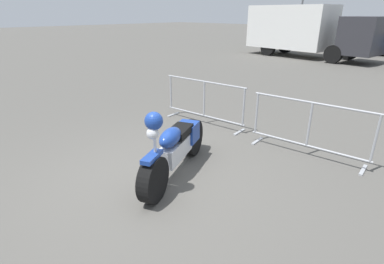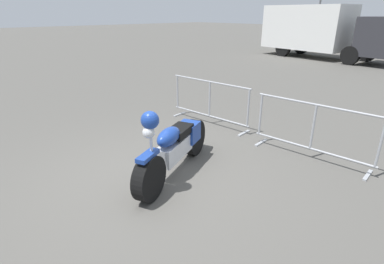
{
  "view_description": "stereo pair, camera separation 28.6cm",
  "coord_description": "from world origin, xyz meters",
  "px_view_note": "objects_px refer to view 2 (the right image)",
  "views": [
    {
      "loc": [
        3.48,
        -2.76,
        2.58
      ],
      "look_at": [
        0.18,
        0.74,
        0.65
      ],
      "focal_mm": 28.0,
      "sensor_mm": 36.0,
      "label": 1
    },
    {
      "loc": [
        3.68,
        -2.56,
        2.58
      ],
      "look_at": [
        0.18,
        0.74,
        0.65
      ],
      "focal_mm": 28.0,
      "sensor_mm": 36.0,
      "label": 2
    }
  ],
  "objects_px": {
    "box_truck": "(320,30)",
    "parked_car_yellow": "(330,38)",
    "parked_car_green": "(298,36)",
    "parked_car_silver": "(367,40)",
    "motorcycle": "(175,146)",
    "crowd_barrier_near": "(210,102)",
    "crowd_barrier_far": "(313,131)"
  },
  "relations": [
    {
      "from": "crowd_barrier_near",
      "to": "parked_car_green",
      "type": "xyz_separation_m",
      "value": [
        -8.22,
        19.51,
        0.17
      ]
    },
    {
      "from": "box_truck",
      "to": "parked_car_green",
      "type": "distance_m",
      "value": 8.03
    },
    {
      "from": "motorcycle",
      "to": "parked_car_silver",
      "type": "relative_size",
      "value": 0.52
    },
    {
      "from": "parked_car_green",
      "to": "parked_car_silver",
      "type": "distance_m",
      "value": 5.41
    },
    {
      "from": "crowd_barrier_far",
      "to": "parked_car_silver",
      "type": "distance_m",
      "value": 20.02
    },
    {
      "from": "motorcycle",
      "to": "crowd_barrier_near",
      "type": "relative_size",
      "value": 0.98
    },
    {
      "from": "crowd_barrier_far",
      "to": "motorcycle",
      "type": "bearing_deg",
      "value": -120.49
    },
    {
      "from": "crowd_barrier_near",
      "to": "parked_car_silver",
      "type": "xyz_separation_m",
      "value": [
        -2.81,
        19.27,
        0.17
      ]
    },
    {
      "from": "crowd_barrier_far",
      "to": "parked_car_green",
      "type": "distance_m",
      "value": 22.31
    },
    {
      "from": "motorcycle",
      "to": "parked_car_silver",
      "type": "distance_m",
      "value": 21.88
    },
    {
      "from": "motorcycle",
      "to": "parked_car_green",
      "type": "height_order",
      "value": "parked_car_green"
    },
    {
      "from": "box_truck",
      "to": "parked_car_silver",
      "type": "bearing_deg",
      "value": 89.91
    },
    {
      "from": "crowd_barrier_far",
      "to": "parked_car_green",
      "type": "xyz_separation_m",
      "value": [
        -10.83,
        19.51,
        0.17
      ]
    },
    {
      "from": "crowd_barrier_near",
      "to": "parked_car_silver",
      "type": "distance_m",
      "value": 19.48
    },
    {
      "from": "box_truck",
      "to": "parked_car_yellow",
      "type": "height_order",
      "value": "box_truck"
    },
    {
      "from": "crowd_barrier_near",
      "to": "parked_car_green",
      "type": "distance_m",
      "value": 21.17
    },
    {
      "from": "motorcycle",
      "to": "crowd_barrier_near",
      "type": "height_order",
      "value": "motorcycle"
    },
    {
      "from": "motorcycle",
      "to": "parked_car_yellow",
      "type": "height_order",
      "value": "parked_car_yellow"
    },
    {
      "from": "box_truck",
      "to": "parked_car_silver",
      "type": "relative_size",
      "value": 1.85
    },
    {
      "from": "crowd_barrier_far",
      "to": "parked_car_yellow",
      "type": "bearing_deg",
      "value": 112.68
    },
    {
      "from": "box_truck",
      "to": "crowd_barrier_far",
      "type": "bearing_deg",
      "value": -58.73
    },
    {
      "from": "motorcycle",
      "to": "parked_car_green",
      "type": "xyz_separation_m",
      "value": [
        -9.52,
        21.73,
        0.22
      ]
    },
    {
      "from": "parked_car_silver",
      "to": "crowd_barrier_near",
      "type": "bearing_deg",
      "value": -173.25
    },
    {
      "from": "crowd_barrier_far",
      "to": "box_truck",
      "type": "height_order",
      "value": "box_truck"
    },
    {
      "from": "crowd_barrier_near",
      "to": "parked_car_yellow",
      "type": "xyz_separation_m",
      "value": [
        -5.51,
        19.44,
        0.18
      ]
    },
    {
      "from": "parked_car_yellow",
      "to": "parked_car_silver",
      "type": "height_order",
      "value": "parked_car_yellow"
    },
    {
      "from": "crowd_barrier_far",
      "to": "parked_car_silver",
      "type": "relative_size",
      "value": 0.53
    },
    {
      "from": "box_truck",
      "to": "parked_car_green",
      "type": "relative_size",
      "value": 1.86
    },
    {
      "from": "crowd_barrier_near",
      "to": "crowd_barrier_far",
      "type": "relative_size",
      "value": 1.0
    },
    {
      "from": "parked_car_silver",
      "to": "box_truck",
      "type": "bearing_deg",
      "value": 172.13
    },
    {
      "from": "parked_car_yellow",
      "to": "box_truck",
      "type": "bearing_deg",
      "value": -163.94
    },
    {
      "from": "crowd_barrier_near",
      "to": "box_truck",
      "type": "relative_size",
      "value": 0.29
    }
  ]
}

